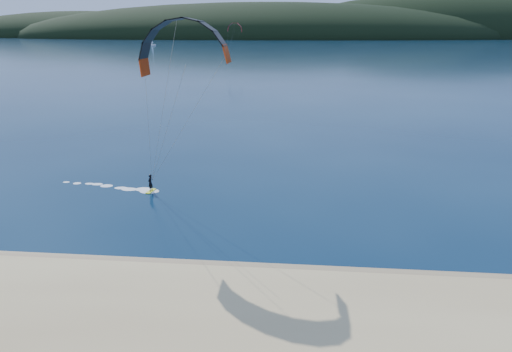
{
  "coord_description": "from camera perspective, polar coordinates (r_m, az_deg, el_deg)",
  "views": [
    {
      "loc": [
        7.39,
        -20.57,
        15.54
      ],
      "look_at": [
        4.67,
        10.0,
        5.0
      ],
      "focal_mm": 30.3,
      "sensor_mm": 36.0,
      "label": 1
    }
  ],
  "objects": [
    {
      "name": "kitesurfer_far",
      "position": [
        220.31,
        -2.85,
        18.58
      ],
      "size": [
        9.16,
        5.12,
        16.38
      ],
      "color": "#D1E91B",
      "rests_on": "ground"
    },
    {
      "name": "sailboat",
      "position": [
        435.99,
        -13.55,
        16.51
      ],
      "size": [
        7.24,
        4.64,
        10.27
      ],
      "color": "white",
      "rests_on": "ground"
    },
    {
      "name": "kitesurfer_near",
      "position": [
        34.88,
        -9.74,
        13.52
      ],
      "size": [
        20.03,
        9.02,
        15.3
      ],
      "color": "#D1E91B",
      "rests_on": "ground"
    },
    {
      "name": "wet_sand",
      "position": [
        30.38,
        -9.95,
        -12.02
      ],
      "size": [
        220.0,
        2.5,
        0.1
      ],
      "color": "#8F7353",
      "rests_on": "ground"
    },
    {
      "name": "headland",
      "position": [
        766.04,
        4.81,
        17.72
      ],
      "size": [
        1200.0,
        310.0,
        140.0
      ],
      "color": "black",
      "rests_on": "ground"
    },
    {
      "name": "ground",
      "position": [
        26.82,
        -12.46,
        -16.97
      ],
      "size": [
        1800.0,
        1800.0,
        0.0
      ],
      "primitive_type": "plane",
      "color": "#071E36",
      "rests_on": "ground"
    }
  ]
}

